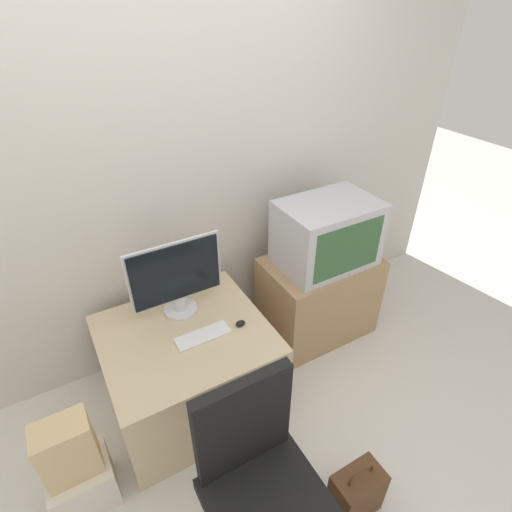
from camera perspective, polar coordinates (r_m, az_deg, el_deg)
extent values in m
plane|color=beige|center=(2.39, 5.51, -30.55)|extent=(12.00, 12.00, 0.00)
cube|color=beige|center=(2.38, -11.41, 12.24)|extent=(4.40, 0.05, 2.60)
cube|color=#CCB289|center=(2.51, -9.57, -15.26)|extent=(0.91, 0.83, 0.55)
cube|color=#A37F56|center=(2.92, 8.83, -5.71)|extent=(0.77, 0.51, 0.62)
cylinder|color=silver|center=(2.44, -10.68, -7.50)|extent=(0.20, 0.20, 0.02)
cylinder|color=silver|center=(2.41, -10.81, -6.56)|extent=(0.07, 0.07, 0.08)
cube|color=silver|center=(2.28, -11.44, -2.25)|extent=(0.54, 0.01, 0.38)
cube|color=black|center=(2.27, -11.39, -2.33)|extent=(0.51, 0.02, 0.36)
cube|color=white|center=(2.26, -7.58, -11.23)|extent=(0.31, 0.11, 0.01)
ellipsoid|color=black|center=(2.30, -2.24, -9.60)|extent=(0.06, 0.04, 0.03)
cube|color=#B7B7BC|center=(2.61, 10.07, 3.13)|extent=(0.62, 0.43, 0.44)
cube|color=#335B33|center=(2.48, 13.05, 0.94)|extent=(0.51, 0.01, 0.34)
cube|color=black|center=(1.90, 1.90, -32.11)|extent=(0.47, 0.47, 0.07)
cube|color=black|center=(1.73, -1.80, -22.78)|extent=(0.42, 0.05, 0.50)
cube|color=beige|center=(2.42, -23.45, -27.58)|extent=(0.29, 0.25, 0.26)
cube|color=#D1B27F|center=(2.18, -25.34, -23.70)|extent=(0.24, 0.16, 0.33)
cube|color=#4C2D19|center=(2.28, 14.10, -29.97)|extent=(0.24, 0.15, 0.29)
torus|color=#4C2D19|center=(2.14, 14.76, -28.07)|extent=(0.15, 0.01, 0.15)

